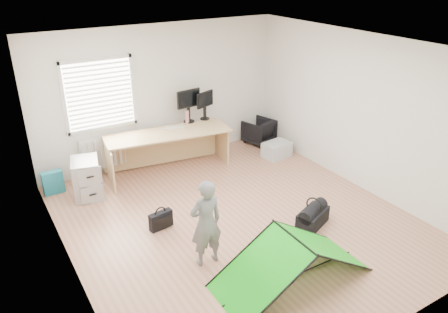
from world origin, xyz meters
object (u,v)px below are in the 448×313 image
filing_cabinet (87,178)px  monitor_left (189,110)px  kite (292,258)px  duffel_bag (313,218)px  desk (169,152)px  person (206,223)px  office_chair (259,131)px  storage_crate (277,150)px  monitor_right (205,109)px  laptop_bag (161,220)px  thermos (187,117)px

filing_cabinet → monitor_left: size_ratio=1.34×
kite → duffel_bag: size_ratio=3.54×
desk → kite: 3.66m
person → kite: size_ratio=0.61×
office_chair → kite: 4.53m
storage_crate → duffel_bag: bearing=-115.2°
desk → monitor_right: 1.17m
kite → storage_crate: (2.16, 3.12, -0.16)m
kite → monitor_right: bearing=77.7°
filing_cabinet → monitor_right: bearing=23.5°
monitor_left → duffel_bag: (0.48, -3.19, -0.92)m
desk → monitor_left: bearing=35.4°
filing_cabinet → office_chair: (3.92, 0.41, -0.07)m
monitor_right → duffel_bag: bearing=-107.7°
laptop_bag → duffel_bag: size_ratio=0.64×
monitor_left → thermos: size_ratio=1.95×
monitor_left → filing_cabinet: bearing=-174.4°
thermos → storage_crate: (1.64, -0.81, -0.77)m
person → desk: bearing=-103.3°
thermos → storage_crate: 1.98m
filing_cabinet → laptop_bag: 1.72m
person → kite: (0.77, -0.86, -0.30)m
desk → kite: bearing=-82.1°
desk → storage_crate: (2.18, -0.54, -0.24)m
kite → monitor_left: bearing=82.6°
storage_crate → kite: bearing=-124.8°
office_chair → monitor_right: bearing=-17.6°
monitor_right → kite: 4.12m
office_chair → laptop_bag: bearing=15.1°
storage_crate → desk: bearing=166.1°
thermos → kite: thermos is taller
desk → storage_crate: desk is taller
kite → duffel_bag: bearing=37.5°
person → monitor_left: bearing=-111.8°
monitor_left → storage_crate: 2.00m
person → laptop_bag: 1.19m
desk → monitor_right: size_ratio=5.31×
filing_cabinet → person: person is taller
duffel_bag → person: bearing=155.9°
person → storage_crate: person is taller
person → duffel_bag: 1.90m
desk → filing_cabinet: 1.63m
duffel_bag → filing_cabinet: bearing=113.0°
monitor_left → monitor_right: size_ratio=1.15×
monitor_left → storage_crate: (1.57, -0.86, -0.89)m
person → duffel_bag: size_ratio=2.15×
person → thermos: bearing=-111.2°
desk → thermos: (0.54, 0.26, 0.53)m
laptop_bag → desk: bearing=52.2°
desk → filing_cabinet: bearing=-167.1°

